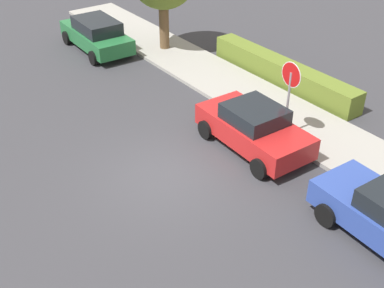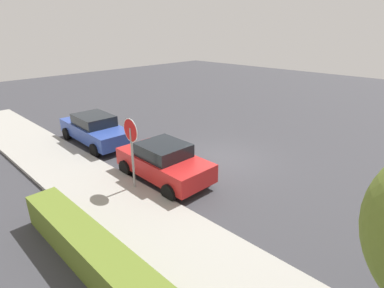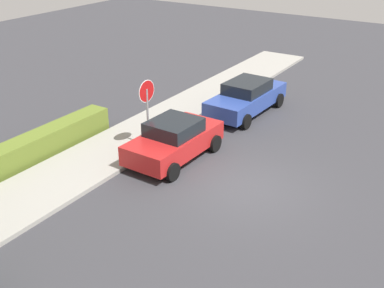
% 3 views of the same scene
% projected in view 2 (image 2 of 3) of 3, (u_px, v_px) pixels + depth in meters
% --- Properties ---
extents(ground_plane, '(60.00, 60.00, 0.00)m').
position_uv_depth(ground_plane, '(222.00, 159.00, 13.53)').
color(ground_plane, '#38383D').
extents(sidewalk_curb, '(32.00, 2.70, 0.14)m').
position_uv_depth(sidewalk_curb, '(120.00, 205.00, 9.90)').
color(sidewalk_curb, '#9E9B93').
rests_on(sidewalk_curb, ground_plane).
extents(stop_sign, '(0.84, 0.08, 2.72)m').
position_uv_depth(stop_sign, '(131.00, 142.00, 10.29)').
color(stop_sign, gray).
rests_on(stop_sign, ground_plane).
extents(parked_car_red, '(4.00, 2.10, 1.49)m').
position_uv_depth(parked_car_red, '(164.00, 162.00, 11.46)').
color(parked_car_red, red).
rests_on(parked_car_red, ground_plane).
extents(parked_car_blue, '(4.65, 2.10, 1.49)m').
position_uv_depth(parked_car_blue, '(95.00, 129.00, 15.08)').
color(parked_car_blue, '#2D479E').
rests_on(parked_car_blue, ground_plane).
extents(front_yard_hedge, '(7.42, 0.86, 0.92)m').
position_uv_depth(front_yard_hedge, '(107.00, 268.00, 6.82)').
color(front_yard_hedge, olive).
rests_on(front_yard_hedge, ground_plane).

